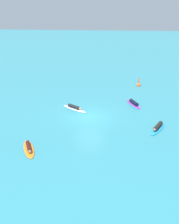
% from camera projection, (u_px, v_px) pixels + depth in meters
% --- Properties ---
extents(ground_plane, '(120.00, 120.00, 0.00)m').
position_uv_depth(ground_plane, '(90.00, 117.00, 30.67)').
color(ground_plane, teal).
rests_on(ground_plane, ground).
extents(surfer_on_blue_board, '(1.95, 3.11, 0.45)m').
position_uv_depth(surfer_on_blue_board, '(158.00, 127.00, 28.06)').
color(surfer_on_blue_board, '#1E8CD1').
rests_on(surfer_on_blue_board, ground_plane).
extents(surfer_on_purple_board, '(1.70, 2.92, 0.43)m').
position_uv_depth(surfer_on_purple_board, '(134.00, 103.00, 33.73)').
color(surfer_on_purple_board, purple).
rests_on(surfer_on_purple_board, ground_plane).
extents(surfer_on_white_board, '(2.76, 2.39, 0.43)m').
position_uv_depth(surfer_on_white_board, '(74.00, 108.00, 32.46)').
color(surfer_on_white_board, white).
rests_on(surfer_on_white_board, ground_plane).
extents(surfer_on_orange_board, '(1.73, 3.13, 0.40)m').
position_uv_depth(surfer_on_orange_board, '(29.00, 148.00, 24.61)').
color(surfer_on_orange_board, orange).
rests_on(surfer_on_orange_board, ground_plane).
extents(marker_buoy, '(0.49, 0.49, 1.10)m').
position_uv_depth(marker_buoy, '(139.00, 85.00, 39.79)').
color(marker_buoy, '#E55119').
rests_on(marker_buoy, ground_plane).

